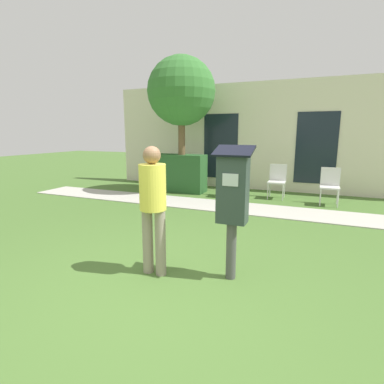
# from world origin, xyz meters

# --- Properties ---
(ground_plane) EXTENTS (40.00, 40.00, 0.00)m
(ground_plane) POSITION_xyz_m (0.00, 0.00, 0.00)
(ground_plane) COLOR #476B2D
(sidewalk) EXTENTS (12.00, 1.10, 0.02)m
(sidewalk) POSITION_xyz_m (0.00, 4.01, 0.01)
(sidewalk) COLOR #B7B2A8
(sidewalk) RESTS_ON ground
(building_facade) EXTENTS (10.00, 0.26, 3.20)m
(building_facade) POSITION_xyz_m (0.00, 6.63, 1.60)
(building_facade) COLOR beige
(building_facade) RESTS_ON ground
(parking_meter) EXTENTS (0.44, 0.31, 1.59)m
(parking_meter) POSITION_xyz_m (0.59, 0.63, 1.02)
(parking_meter) COLOR #4C4C4C
(parking_meter) RESTS_ON ground
(person_standing) EXTENTS (0.32, 0.32, 1.58)m
(person_standing) POSITION_xyz_m (-0.32, 0.38, 0.93)
(person_standing) COLOR gray
(person_standing) RESTS_ON ground
(outdoor_chair_left) EXTENTS (0.44, 0.44, 0.90)m
(outdoor_chair_left) POSITION_xyz_m (-0.77, 5.20, 0.53)
(outdoor_chair_left) COLOR silver
(outdoor_chair_left) RESTS_ON ground
(outdoor_chair_middle) EXTENTS (0.44, 0.44, 0.90)m
(outdoor_chair_middle) POSITION_xyz_m (0.51, 5.52, 0.53)
(outdoor_chair_middle) COLOR silver
(outdoor_chair_middle) RESTS_ON ground
(outdoor_chair_right) EXTENTS (0.44, 0.44, 0.90)m
(outdoor_chair_right) POSITION_xyz_m (1.78, 5.22, 0.53)
(outdoor_chair_right) COLOR silver
(outdoor_chair_right) RESTS_ON ground
(hedge_row) EXTENTS (1.62, 0.60, 1.10)m
(hedge_row) POSITION_xyz_m (-2.33, 5.33, 0.55)
(hedge_row) COLOR #285628
(hedge_row) RESTS_ON ground
(tree) EXTENTS (1.90, 1.90, 3.82)m
(tree) POSITION_xyz_m (-2.19, 5.28, 2.84)
(tree) COLOR brown
(tree) RESTS_ON ground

